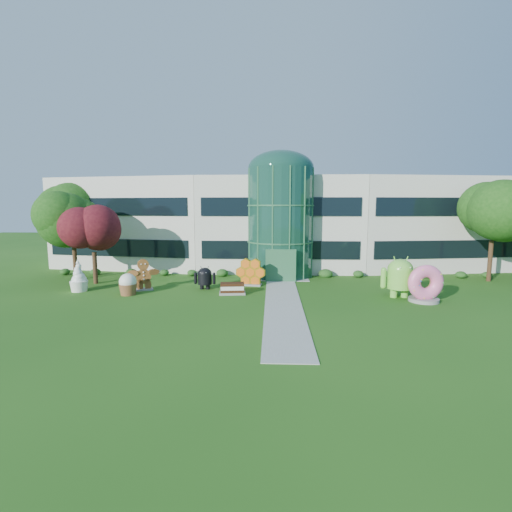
# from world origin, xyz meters

# --- Properties ---
(ground) EXTENTS (140.00, 140.00, 0.00)m
(ground) POSITION_xyz_m (0.00, 0.00, 0.00)
(ground) COLOR #215114
(ground) RESTS_ON ground
(building) EXTENTS (46.00, 15.00, 9.30)m
(building) POSITION_xyz_m (0.00, 18.00, 4.65)
(building) COLOR beige
(building) RESTS_ON ground
(atrium) EXTENTS (6.00, 6.00, 9.80)m
(atrium) POSITION_xyz_m (0.00, 12.00, 4.90)
(atrium) COLOR #194738
(atrium) RESTS_ON ground
(walkway) EXTENTS (2.40, 20.00, 0.04)m
(walkway) POSITION_xyz_m (0.00, 2.00, 0.02)
(walkway) COLOR #9E9E93
(walkway) RESTS_ON ground
(tree_red) EXTENTS (4.00, 4.00, 6.00)m
(tree_red) POSITION_xyz_m (-15.50, 7.50, 3.00)
(tree_red) COLOR #3F0C14
(tree_red) RESTS_ON ground
(trees_backdrop) EXTENTS (52.00, 8.00, 8.40)m
(trees_backdrop) POSITION_xyz_m (0.00, 13.00, 4.20)
(trees_backdrop) COLOR #174411
(trees_backdrop) RESTS_ON ground
(android_green) EXTENTS (2.97, 2.10, 3.22)m
(android_green) POSITION_xyz_m (8.27, 3.73, 1.61)
(android_green) COLOR #74CF42
(android_green) RESTS_ON ground
(android_black) EXTENTS (1.78, 1.22, 2.00)m
(android_black) POSITION_xyz_m (-5.97, 5.74, 1.00)
(android_black) COLOR black
(android_black) RESTS_ON ground
(donut) EXTENTS (2.57, 1.42, 2.56)m
(donut) POSITION_xyz_m (9.53, 2.59, 1.28)
(donut) COLOR #E05585
(donut) RESTS_ON ground
(gingerbread) EXTENTS (2.81, 2.00, 2.43)m
(gingerbread) POSITION_xyz_m (-10.63, 5.28, 1.21)
(gingerbread) COLOR brown
(gingerbread) RESTS_ON ground
(ice_cream_sandwich) EXTENTS (1.99, 1.15, 0.85)m
(ice_cream_sandwich) POSITION_xyz_m (-3.66, 4.17, 0.42)
(ice_cream_sandwich) COLOR black
(ice_cream_sandwich) RESTS_ON ground
(honeycomb) EXTENTS (2.67, 1.29, 2.01)m
(honeycomb) POSITION_xyz_m (-2.48, 7.30, 1.01)
(honeycomb) COLOR orange
(honeycomb) RESTS_ON ground
(froyo) EXTENTS (1.40, 1.40, 2.40)m
(froyo) POSITION_xyz_m (-15.40, 4.62, 1.20)
(froyo) COLOR white
(froyo) RESTS_ON ground
(cupcake) EXTENTS (1.37, 1.37, 1.60)m
(cupcake) POSITION_xyz_m (-11.22, 3.61, 0.80)
(cupcake) COLOR white
(cupcake) RESTS_ON ground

